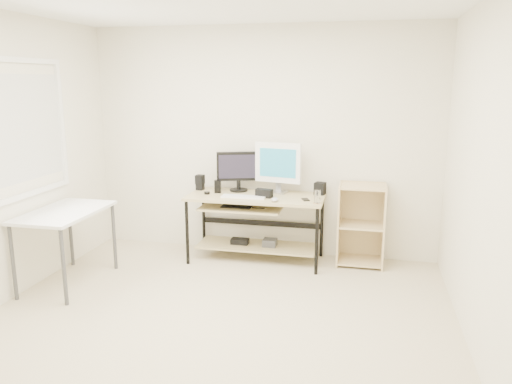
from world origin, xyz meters
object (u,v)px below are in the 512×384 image
object	(u,v)px
black_monitor	(238,169)
audio_controller	(218,187)
desk	(254,214)
side_table	(65,219)
shelf_unit	(361,224)
white_imac	(278,164)

from	to	relation	value
black_monitor	audio_controller	world-z (taller)	black_monitor
desk	side_table	distance (m)	1.97
side_table	shelf_unit	distance (m)	3.09
side_table	black_monitor	bearing A→B (deg)	40.79
shelf_unit	audio_controller	bearing A→B (deg)	-175.29
side_table	white_imac	world-z (taller)	white_imac
desk	shelf_unit	bearing A→B (deg)	7.77
shelf_unit	audio_controller	world-z (taller)	shelf_unit
shelf_unit	white_imac	bearing A→B (deg)	178.85
desk	white_imac	size ratio (longest dim) A/B	2.64
shelf_unit	desk	bearing A→B (deg)	-172.23
black_monitor	shelf_unit	bearing A→B (deg)	-19.18
shelf_unit	black_monitor	world-z (taller)	black_monitor
side_table	audio_controller	size ratio (longest dim) A/B	6.76
white_imac	audio_controller	size ratio (longest dim) A/B	3.85
audio_controller	side_table	bearing A→B (deg)	-148.10
black_monitor	white_imac	distance (m)	0.46
side_table	black_monitor	size ratio (longest dim) A/B	2.06
desk	white_imac	xyz separation A→B (m)	(0.24, 0.18, 0.54)
desk	black_monitor	xyz separation A→B (m)	(-0.22, 0.18, 0.47)
desk	black_monitor	bearing A→B (deg)	140.86
desk	shelf_unit	world-z (taller)	shelf_unit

